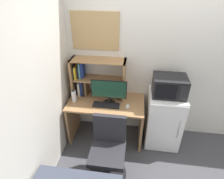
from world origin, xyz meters
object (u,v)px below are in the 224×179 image
mini_fridge (163,119)px  desk_chair (108,153)px  computer_mouse (128,106)px  microwave (169,86)px  hutch_bookshelf (91,77)px  keyboard (106,105)px  wall_corkboard (95,31)px  water_bottle (74,96)px  monitor (109,91)px

mini_fridge → desk_chair: (-0.79, -0.73, -0.08)m
computer_mouse → microwave: size_ratio=0.23×
hutch_bookshelf → keyboard: bearing=-45.0°
computer_mouse → desk_chair: size_ratio=0.12×
keyboard → wall_corkboard: wall_corkboard is taller
hutch_bookshelf → mini_fridge: 1.35m
keyboard → wall_corkboard: 1.11m
keyboard → computer_mouse: computer_mouse is taller
desk_chair → wall_corkboard: wall_corkboard is taller
hutch_bookshelf → microwave: bearing=-7.2°
microwave → water_bottle: bearing=-176.1°
keyboard → hutch_bookshelf: bearing=135.0°
desk_chair → wall_corkboard: (-0.34, 1.01, 1.36)m
keyboard → microwave: bearing=9.0°
computer_mouse → water_bottle: (-0.85, 0.04, 0.08)m
monitor → microwave: size_ratio=1.13×
computer_mouse → hutch_bookshelf: bearing=155.0°
hutch_bookshelf → keyboard: hutch_bookshelf is taller
monitor → computer_mouse: size_ratio=4.91×
computer_mouse → keyboard: bearing=-179.1°
wall_corkboard → keyboard: bearing=-62.8°
computer_mouse → desk_chair: bearing=-109.3°
monitor → desk_chair: size_ratio=0.59×
hutch_bookshelf → mini_fridge: size_ratio=0.91×
mini_fridge → water_bottle: bearing=-176.3°
mini_fridge → keyboard: bearing=-171.2°
mini_fridge → wall_corkboard: size_ratio=1.32×
computer_mouse → wall_corkboard: wall_corkboard is taller
hutch_bookshelf → mini_fridge: bearing=-7.4°
monitor → wall_corkboard: size_ratio=0.76×
computer_mouse → water_bottle: bearing=177.1°
computer_mouse → microwave: bearing=13.4°
monitor → wall_corkboard: bearing=124.5°
desk_chair → monitor: bearing=97.6°
wall_corkboard → desk_chair: bearing=-71.5°
computer_mouse → wall_corkboard: 1.21m
water_bottle → mini_fridge: (1.43, 0.09, -0.37)m
hutch_bookshelf → desk_chair: hutch_bookshelf is taller
microwave → wall_corkboard: 1.34m
mini_fridge → wall_corkboard: bearing=166.0°
keyboard → water_bottle: size_ratio=1.95×
computer_mouse → microwave: (0.58, 0.14, 0.33)m
desk_chair → hutch_bookshelf: bearing=115.3°
monitor → keyboard: bearing=-124.0°
microwave → wall_corkboard: wall_corkboard is taller
microwave → desk_chair: microwave is taller
computer_mouse → wall_corkboard: size_ratio=0.15×
mini_fridge → desk_chair: bearing=-137.3°
mini_fridge → computer_mouse: bearing=-166.8°
water_bottle → hutch_bookshelf: bearing=48.7°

